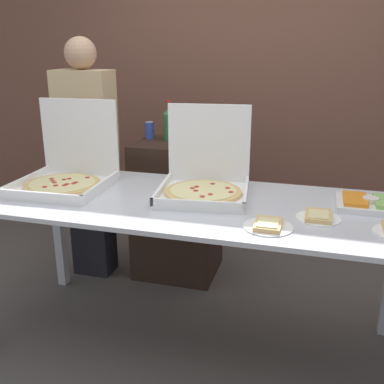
% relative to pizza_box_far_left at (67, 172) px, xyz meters
% --- Properties ---
extents(ground_plane, '(16.00, 16.00, 0.00)m').
position_rel_pizza_box_far_left_xyz_m(ground_plane, '(0.77, -0.05, -0.97)').
color(ground_plane, '#514C47').
extents(brick_wall_behind, '(10.00, 0.06, 2.80)m').
position_rel_pizza_box_far_left_xyz_m(brick_wall_behind, '(0.77, 1.65, 0.43)').
color(brick_wall_behind, brown).
rests_on(brick_wall_behind, ground_plane).
extents(buffet_table, '(2.30, 0.90, 0.88)m').
position_rel_pizza_box_far_left_xyz_m(buffet_table, '(0.77, -0.05, -0.18)').
color(buffet_table, silver).
rests_on(buffet_table, ground_plane).
extents(pizza_box_far_left, '(0.51, 0.53, 0.49)m').
position_rel_pizza_box_far_left_xyz_m(pizza_box_far_left, '(0.00, 0.00, 0.00)').
color(pizza_box_far_left, white).
rests_on(pizza_box_far_left, buffet_table).
extents(pizza_box_near_right, '(0.53, 0.55, 0.47)m').
position_rel_pizza_box_far_left_xyz_m(pizza_box_near_right, '(0.81, 0.09, -0.00)').
color(pizza_box_near_right, white).
rests_on(pizza_box_near_right, buffet_table).
extents(paper_plate_front_left, '(0.21, 0.21, 0.03)m').
position_rel_pizza_box_far_left_xyz_m(paper_plate_front_left, '(1.42, -0.14, -0.07)').
color(paper_plate_front_left, white).
rests_on(paper_plate_front_left, buffet_table).
extents(paper_plate_front_right, '(0.23, 0.23, 0.03)m').
position_rel_pizza_box_far_left_xyz_m(paper_plate_front_right, '(1.21, -0.31, -0.07)').
color(paper_plate_front_right, white).
rests_on(paper_plate_front_right, buffet_table).
extents(veggie_tray, '(0.33, 0.27, 0.05)m').
position_rel_pizza_box_far_left_xyz_m(veggie_tray, '(1.68, 0.10, -0.06)').
color(veggie_tray, white).
rests_on(veggie_tray, buffet_table).
extents(sideboard_podium, '(0.59, 0.50, 1.02)m').
position_rel_pizza_box_far_left_xyz_m(sideboard_podium, '(0.43, 0.77, -0.46)').
color(sideboard_podium, black).
rests_on(sideboard_podium, ground_plane).
extents(soda_bottle, '(0.09, 0.09, 0.29)m').
position_rel_pizza_box_far_left_xyz_m(soda_bottle, '(0.35, 0.83, 0.17)').
color(soda_bottle, '#2D6638').
rests_on(soda_bottle, sideboard_podium).
extents(soda_can_silver, '(0.07, 0.07, 0.12)m').
position_rel_pizza_box_far_left_xyz_m(soda_can_silver, '(0.50, 0.59, 0.11)').
color(soda_can_silver, silver).
rests_on(soda_can_silver, sideboard_podium).
extents(soda_can_colored, '(0.07, 0.07, 0.12)m').
position_rel_pizza_box_far_left_xyz_m(soda_can_colored, '(0.19, 0.85, 0.11)').
color(soda_can_colored, '#334CB2').
rests_on(soda_can_colored, sideboard_podium).
extents(person_guest_plaid, '(0.40, 0.22, 1.73)m').
position_rel_pizza_box_far_left_xyz_m(person_guest_plaid, '(-0.19, 0.60, -0.06)').
color(person_guest_plaid, black).
rests_on(person_guest_plaid, ground_plane).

